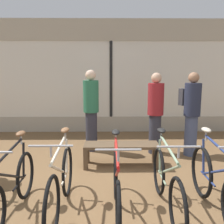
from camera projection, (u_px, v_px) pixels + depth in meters
The scene contains 11 objects.
ground_plane at pixel (114, 203), 3.41m from camera, with size 24.00×24.00×0.00m, color brown.
shop_back_wall at pixel (111, 76), 7.13m from camera, with size 12.00×0.08×3.20m.
bicycle_left at pixel (12, 189), 3.04m from camera, with size 0.46×1.69×1.01m.
bicycle_center_left at pixel (61, 183), 3.13m from camera, with size 0.46×1.71×1.04m.
bicycle_center at pixel (117, 187), 3.04m from camera, with size 0.46×1.70×1.03m.
bicycle_center_right at pixel (167, 183), 3.16m from camera, with size 0.46×1.69×1.02m.
bicycle_right at pixel (217, 185), 3.07m from camera, with size 0.46×1.77×1.05m.
display_bench at pixel (121, 148), 4.70m from camera, with size 1.40×0.44×0.43m.
customer_near_rack at pixel (91, 109), 5.52m from camera, with size 0.48×0.48×1.80m.
customer_by_window at pixel (191, 111), 5.21m from camera, with size 0.46×0.56×1.76m.
customer_mid_floor at pixel (155, 110), 5.35m from camera, with size 0.38×0.51×1.74m.
Camera 1 is at (-0.07, -3.15, 1.81)m, focal length 40.00 mm.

